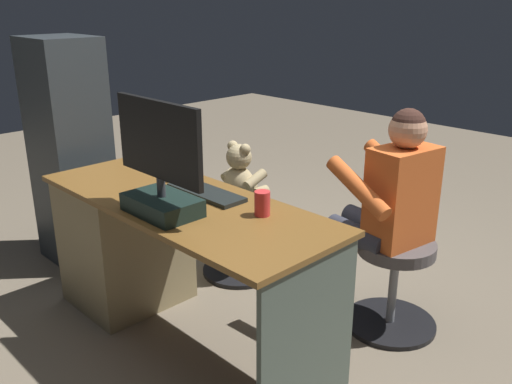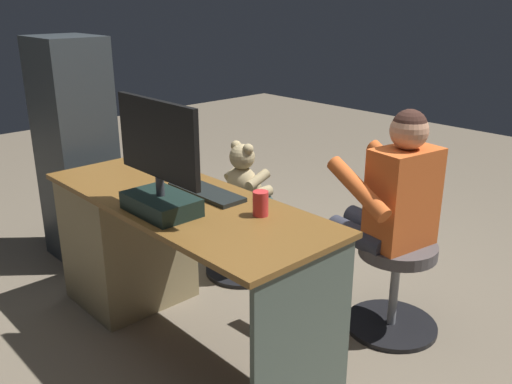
{
  "view_description": "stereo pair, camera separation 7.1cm",
  "coord_description": "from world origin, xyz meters",
  "px_view_note": "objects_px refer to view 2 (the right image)",
  "views": [
    {
      "loc": [
        -1.91,
        1.71,
        1.6
      ],
      "look_at": [
        -0.19,
        0.02,
        0.74
      ],
      "focal_mm": 38.62,
      "sensor_mm": 36.0,
      "label": 1
    },
    {
      "loc": [
        -1.96,
        1.66,
        1.6
      ],
      "look_at": [
        -0.19,
        0.02,
        0.74
      ],
      "focal_mm": 38.62,
      "sensor_mm": 36.0,
      "label": 2
    }
  ],
  "objects_px": {
    "visitor_chair": "(395,280)",
    "office_chair_teddy": "(243,232)",
    "teddy_bear": "(244,175)",
    "cup": "(261,203)",
    "monitor": "(159,174)",
    "computer_mouse": "(174,176)",
    "desk": "(138,238)",
    "keyboard": "(206,192)",
    "tv_remote": "(159,194)",
    "person": "(385,202)"
  },
  "relations": [
    {
      "from": "tv_remote",
      "to": "desk",
      "type": "bearing_deg",
      "value": -29.71
    },
    {
      "from": "tv_remote",
      "to": "office_chair_teddy",
      "type": "bearing_deg",
      "value": -93.31
    },
    {
      "from": "desk",
      "to": "person",
      "type": "distance_m",
      "value": 1.29
    },
    {
      "from": "teddy_bear",
      "to": "person",
      "type": "xyz_separation_m",
      "value": [
        -0.88,
        -0.13,
        0.04
      ]
    },
    {
      "from": "cup",
      "to": "tv_remote",
      "type": "xyz_separation_m",
      "value": [
        0.49,
        0.18,
        -0.04
      ]
    },
    {
      "from": "keyboard",
      "to": "tv_remote",
      "type": "height_order",
      "value": "keyboard"
    },
    {
      "from": "tv_remote",
      "to": "keyboard",
      "type": "bearing_deg",
      "value": -146.01
    },
    {
      "from": "teddy_bear",
      "to": "visitor_chair",
      "type": "bearing_deg",
      "value": -171.8
    },
    {
      "from": "office_chair_teddy",
      "to": "desk",
      "type": "bearing_deg",
      "value": 80.71
    },
    {
      "from": "monitor",
      "to": "keyboard",
      "type": "xyz_separation_m",
      "value": [
        0.05,
        -0.28,
        -0.16
      ]
    },
    {
      "from": "keyboard",
      "to": "office_chair_teddy",
      "type": "xyz_separation_m",
      "value": [
        0.34,
        -0.52,
        -0.47
      ]
    },
    {
      "from": "keyboard",
      "to": "visitor_chair",
      "type": "height_order",
      "value": "keyboard"
    },
    {
      "from": "visitor_chair",
      "to": "cup",
      "type": "bearing_deg",
      "value": 68.63
    },
    {
      "from": "keyboard",
      "to": "computer_mouse",
      "type": "xyz_separation_m",
      "value": [
        0.28,
        -0.02,
        0.01
      ]
    },
    {
      "from": "cup",
      "to": "person",
      "type": "distance_m",
      "value": 0.69
    },
    {
      "from": "desk",
      "to": "visitor_chair",
      "type": "relative_size",
      "value": 3.37
    },
    {
      "from": "monitor",
      "to": "computer_mouse",
      "type": "distance_m",
      "value": 0.47
    },
    {
      "from": "cup",
      "to": "computer_mouse",
      "type": "bearing_deg",
      "value": -1.08
    },
    {
      "from": "cup",
      "to": "visitor_chair",
      "type": "distance_m",
      "value": 0.88
    },
    {
      "from": "visitor_chair",
      "to": "office_chair_teddy",
      "type": "bearing_deg",
      "value": 8.95
    },
    {
      "from": "desk",
      "to": "office_chair_teddy",
      "type": "bearing_deg",
      "value": -99.29
    },
    {
      "from": "cup",
      "to": "monitor",
      "type": "bearing_deg",
      "value": 42.31
    },
    {
      "from": "teddy_bear",
      "to": "visitor_chair",
      "type": "height_order",
      "value": "teddy_bear"
    },
    {
      "from": "office_chair_teddy",
      "to": "cup",
      "type": "bearing_deg",
      "value": 143.56
    },
    {
      "from": "cup",
      "to": "tv_remote",
      "type": "height_order",
      "value": "cup"
    },
    {
      "from": "cup",
      "to": "teddy_bear",
      "type": "xyz_separation_m",
      "value": [
        0.7,
        -0.53,
        -0.16
      ]
    },
    {
      "from": "person",
      "to": "monitor",
      "type": "bearing_deg",
      "value": 62.41
    },
    {
      "from": "desk",
      "to": "tv_remote",
      "type": "bearing_deg",
      "value": 170.16
    },
    {
      "from": "tv_remote",
      "to": "office_chair_teddy",
      "type": "height_order",
      "value": "tv_remote"
    },
    {
      "from": "tv_remote",
      "to": "visitor_chair",
      "type": "bearing_deg",
      "value": -151.51
    },
    {
      "from": "tv_remote",
      "to": "teddy_bear",
      "type": "height_order",
      "value": "teddy_bear"
    },
    {
      "from": "cup",
      "to": "tv_remote",
      "type": "bearing_deg",
      "value": 20.07
    },
    {
      "from": "visitor_chair",
      "to": "keyboard",
      "type": "bearing_deg",
      "value": 47.06
    },
    {
      "from": "monitor",
      "to": "person",
      "type": "xyz_separation_m",
      "value": [
        -0.49,
        -0.94,
        -0.23
      ]
    },
    {
      "from": "computer_mouse",
      "to": "cup",
      "type": "bearing_deg",
      "value": 178.92
    },
    {
      "from": "tv_remote",
      "to": "visitor_chair",
      "type": "height_order",
      "value": "tv_remote"
    },
    {
      "from": "desk",
      "to": "keyboard",
      "type": "height_order",
      "value": "keyboard"
    },
    {
      "from": "cup",
      "to": "office_chair_teddy",
      "type": "xyz_separation_m",
      "value": [
        0.7,
        -0.52,
        -0.51
      ]
    },
    {
      "from": "person",
      "to": "computer_mouse",
      "type": "bearing_deg",
      "value": 38.04
    },
    {
      "from": "keyboard",
      "to": "monitor",
      "type": "bearing_deg",
      "value": 100.47
    },
    {
      "from": "cup",
      "to": "office_chair_teddy",
      "type": "height_order",
      "value": "cup"
    },
    {
      "from": "keyboard",
      "to": "person",
      "type": "xyz_separation_m",
      "value": [
        -0.55,
        -0.66,
        -0.07
      ]
    },
    {
      "from": "desk",
      "to": "tv_remote",
      "type": "height_order",
      "value": "tv_remote"
    },
    {
      "from": "computer_mouse",
      "to": "visitor_chair",
      "type": "distance_m",
      "value": 1.22
    },
    {
      "from": "monitor",
      "to": "teddy_bear",
      "type": "height_order",
      "value": "monitor"
    },
    {
      "from": "monitor",
      "to": "visitor_chair",
      "type": "xyz_separation_m",
      "value": [
        -0.58,
        -0.96,
        -0.62
      ]
    },
    {
      "from": "computer_mouse",
      "to": "cup",
      "type": "distance_m",
      "value": 0.65
    },
    {
      "from": "person",
      "to": "tv_remote",
      "type": "bearing_deg",
      "value": 51.21
    },
    {
      "from": "cup",
      "to": "person",
      "type": "bearing_deg",
      "value": -105.23
    },
    {
      "from": "tv_remote",
      "to": "visitor_chair",
      "type": "distance_m",
      "value": 1.23
    }
  ]
}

